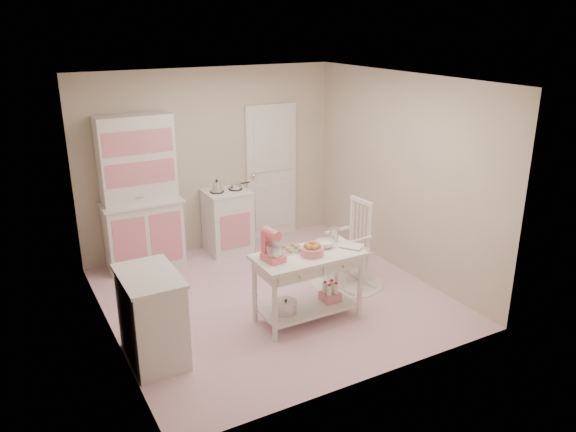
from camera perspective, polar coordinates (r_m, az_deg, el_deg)
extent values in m
plane|color=pink|center=(6.93, -1.53, -8.22)|extent=(3.80, 3.80, 0.00)
cube|color=white|center=(6.17, -1.75, 13.69)|extent=(3.80, 3.80, 0.04)
cube|color=#B7AC94|center=(8.11, -7.83, 5.58)|extent=(3.80, 0.04, 2.60)
cube|color=#B7AC94|center=(4.92, 8.58, -3.72)|extent=(3.80, 0.04, 2.60)
cube|color=#B7AC94|center=(5.86, -18.38, -0.69)|extent=(0.04, 3.80, 2.60)
cube|color=#B7AC94|center=(7.46, 11.49, 4.15)|extent=(0.04, 3.80, 2.60)
cube|color=silver|center=(8.53, -1.70, 4.50)|extent=(0.82, 0.05, 2.04)
cube|color=silver|center=(7.64, -14.78, 2.23)|extent=(1.06, 0.50, 2.08)
cube|color=silver|center=(8.13, -6.17, -0.51)|extent=(0.62, 0.57, 0.92)
cube|color=silver|center=(5.73, -13.64, -9.95)|extent=(0.54, 0.84, 0.92)
cylinder|color=white|center=(7.31, 5.94, -6.72)|extent=(0.92, 0.92, 0.01)
cube|color=silver|center=(7.09, 6.09, -2.77)|extent=(0.55, 0.76, 1.10)
cube|color=silver|center=(6.28, 2.03, -7.21)|extent=(1.20, 0.60, 0.80)
cube|color=#F76878|center=(5.88, -1.53, -3.05)|extent=(0.24, 0.31, 0.34)
cube|color=silver|center=(6.19, 0.02, -3.48)|extent=(0.34, 0.24, 0.02)
cylinder|color=pink|center=(6.07, 2.48, -3.60)|extent=(0.25, 0.25, 0.09)
imported|color=silver|center=(6.29, 3.74, -2.86)|extent=(0.22, 0.22, 0.07)
cylinder|color=silver|center=(6.43, 4.72, -1.91)|extent=(0.10, 0.10, 0.17)
imported|color=silver|center=(6.25, 6.19, -3.34)|extent=(0.29, 0.31, 0.02)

